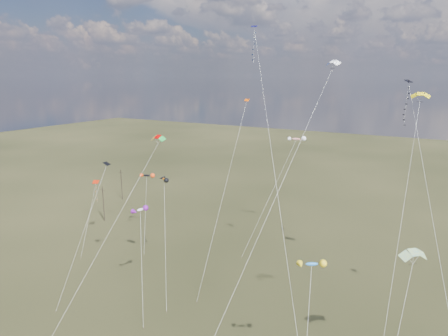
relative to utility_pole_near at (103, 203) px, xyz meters
The scene contains 16 objects.
utility_pole_near is the anchor object (origin of this frame).
utility_pole_far 16.12m from the utility_pole_near, 119.74° to the left, with size 1.40×0.20×8.00m.
diamond_black_high 64.75m from the utility_pole_near, ahead, with size 11.29×26.61×31.44m.
diamond_navy_tall 52.80m from the utility_pole_near, 14.79° to the right, with size 17.31×21.97×38.59m.
diamond_black_mid 31.84m from the utility_pole_near, 44.68° to the right, with size 1.06×11.29×19.32m.
diamond_red_low 13.25m from the utility_pole_near, 48.62° to the right, with size 3.89×8.36×12.37m.
diamond_orange_center 39.51m from the utility_pole_near, 10.22° to the right, with size 1.13×17.19×28.24m.
parafoil_yellow 67.08m from the utility_pole_near, ahead, with size 2.32×21.26×30.29m.
parafoil_blue_white 59.07m from the utility_pole_near, ahead, with size 5.95×30.87×34.33m.
parafoil_striped 68.18m from the utility_pole_near, 17.89° to the right, with size 2.88×12.45×16.07m.
parafoil_tricolor 40.67m from the utility_pole_near, 30.23° to the right, with size 4.99×18.72×24.33m.
novelty_black_orange 16.37m from the utility_pole_near, ahead, with size 7.15×9.16×13.01m.
novelty_orange_black 31.39m from the utility_pole_near, 23.55° to the right, with size 9.13×11.34×16.24m.
novelty_white_purple 37.01m from the utility_pole_near, 34.85° to the right, with size 5.34×6.84×14.12m.
novelty_redwhite_stripe 44.95m from the utility_pole_near, 15.66° to the left, with size 6.62×13.55×20.80m.
novelty_blue_yellow 62.95m from the utility_pole_near, 25.67° to the right, with size 3.67×10.00×15.25m.
Camera 1 is at (27.76, -30.50, 31.93)m, focal length 32.00 mm.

